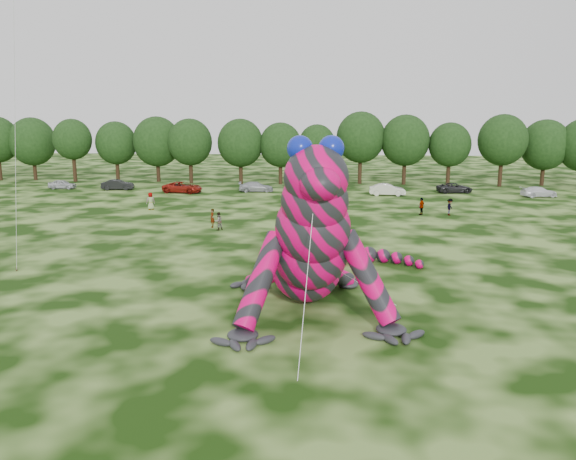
# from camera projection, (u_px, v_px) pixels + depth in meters

# --- Properties ---
(ground) EXTENTS (240.00, 240.00, 0.00)m
(ground) POSITION_uv_depth(u_px,v_px,m) (241.00, 329.00, 26.62)
(ground) COLOR #16330A
(ground) RESTS_ON ground
(inflatable_gecko) EXTENTS (18.46, 20.74, 9.10)m
(inflatable_gecko) POSITION_uv_depth(u_px,v_px,m) (304.00, 217.00, 30.42)
(inflatable_gecko) COLOR #D7015A
(inflatable_gecko) RESTS_ON ground
(tree_2) EXTENTS (7.04, 6.34, 9.64)m
(tree_2) POSITION_uv_depth(u_px,v_px,m) (33.00, 149.00, 86.90)
(tree_2) COLOR black
(tree_2) RESTS_ON ground
(tree_3) EXTENTS (5.81, 5.23, 9.44)m
(tree_3) POSITION_uv_depth(u_px,v_px,m) (73.00, 150.00, 84.60)
(tree_3) COLOR black
(tree_3) RESTS_ON ground
(tree_4) EXTENTS (6.22, 5.60, 9.06)m
(tree_4) POSITION_uv_depth(u_px,v_px,m) (116.00, 151.00, 85.69)
(tree_4) COLOR black
(tree_4) RESTS_ON ground
(tree_5) EXTENTS (7.16, 6.44, 9.80)m
(tree_5) POSITION_uv_depth(u_px,v_px,m) (157.00, 149.00, 84.75)
(tree_5) COLOR black
(tree_5) RESTS_ON ground
(tree_6) EXTENTS (6.52, 5.86, 9.49)m
(tree_6) POSITION_uv_depth(u_px,v_px,m) (190.00, 151.00, 82.56)
(tree_6) COLOR black
(tree_6) RESTS_ON ground
(tree_7) EXTENTS (6.68, 6.01, 9.48)m
(tree_7) POSITION_uv_depth(u_px,v_px,m) (241.00, 151.00, 82.00)
(tree_7) COLOR black
(tree_7) RESTS_ON ground
(tree_8) EXTENTS (6.14, 5.53, 8.94)m
(tree_8) POSITION_uv_depth(u_px,v_px,m) (280.00, 153.00, 81.69)
(tree_8) COLOR black
(tree_8) RESTS_ON ground
(tree_9) EXTENTS (5.27, 4.74, 8.68)m
(tree_9) POSITION_uv_depth(u_px,v_px,m) (317.00, 154.00, 81.59)
(tree_9) COLOR black
(tree_9) RESTS_ON ground
(tree_10) EXTENTS (7.09, 6.38, 10.50)m
(tree_10) POSITION_uv_depth(u_px,v_px,m) (360.00, 148.00, 82.03)
(tree_10) COLOR black
(tree_10) RESTS_ON ground
(tree_11) EXTENTS (7.01, 6.31, 10.07)m
(tree_11) POSITION_uv_depth(u_px,v_px,m) (405.00, 150.00, 81.11)
(tree_11) COLOR black
(tree_11) RESTS_ON ground
(tree_12) EXTENTS (5.99, 5.39, 8.97)m
(tree_12) POSITION_uv_depth(u_px,v_px,m) (449.00, 154.00, 80.21)
(tree_12) COLOR black
(tree_12) RESTS_ON ground
(tree_13) EXTENTS (6.83, 6.15, 10.13)m
(tree_13) POSITION_uv_depth(u_px,v_px,m) (502.00, 151.00, 78.84)
(tree_13) COLOR black
(tree_13) RESTS_ON ground
(tree_14) EXTENTS (6.82, 6.14, 9.40)m
(tree_14) POSITION_uv_depth(u_px,v_px,m) (544.00, 153.00, 79.90)
(tree_14) COLOR black
(tree_14) RESTS_ON ground
(car_0) EXTENTS (3.74, 1.68, 1.25)m
(car_0) POSITION_uv_depth(u_px,v_px,m) (62.00, 184.00, 77.14)
(car_0) COLOR silver
(car_0) RESTS_ON ground
(car_1) EXTENTS (4.43, 2.19, 1.40)m
(car_1) POSITION_uv_depth(u_px,v_px,m) (118.00, 185.00, 76.01)
(car_1) COLOR black
(car_1) RESTS_ON ground
(car_2) EXTENTS (5.47, 3.11, 1.44)m
(car_2) POSITION_uv_depth(u_px,v_px,m) (183.00, 187.00, 73.17)
(car_2) COLOR maroon
(car_2) RESTS_ON ground
(car_3) EXTENTS (4.74, 2.38, 1.32)m
(car_3) POSITION_uv_depth(u_px,v_px,m) (256.00, 187.00, 74.10)
(car_3) COLOR #A3A6AC
(car_3) RESTS_ON ground
(car_4) EXTENTS (3.95, 1.63, 1.34)m
(car_4) POSITION_uv_depth(u_px,v_px,m) (309.00, 187.00, 73.34)
(car_4) COLOR #101B4B
(car_4) RESTS_ON ground
(car_5) EXTENTS (4.52, 1.65, 1.48)m
(car_5) POSITION_uv_depth(u_px,v_px,m) (387.00, 190.00, 70.64)
(car_5) COLOR silver
(car_5) RESTS_ON ground
(car_6) EXTENTS (4.90, 2.94, 1.27)m
(car_6) POSITION_uv_depth(u_px,v_px,m) (455.00, 188.00, 73.15)
(car_6) COLOR #262628
(car_6) RESTS_ON ground
(car_7) EXTENTS (4.67, 2.60, 1.28)m
(car_7) POSITION_uv_depth(u_px,v_px,m) (539.00, 192.00, 69.40)
(car_7) COLOR white
(car_7) RESTS_ON ground
(spectator_4) EXTENTS (1.09, 0.99, 1.87)m
(spectator_4) POSITION_uv_depth(u_px,v_px,m) (151.00, 201.00, 60.01)
(spectator_4) COLOR gray
(spectator_4) RESTS_ON ground
(spectator_1) EXTENTS (0.97, 0.97, 1.59)m
(spectator_1) POSITION_uv_depth(u_px,v_px,m) (218.00, 221.00, 49.35)
(spectator_1) COLOR gray
(spectator_1) RESTS_ON ground
(spectator_0) EXTENTS (0.61, 0.72, 1.69)m
(spectator_0) POSITION_uv_depth(u_px,v_px,m) (212.00, 218.00, 50.55)
(spectator_0) COLOR gray
(spectator_0) RESTS_ON ground
(spectator_2) EXTENTS (1.09, 1.27, 1.71)m
(spectator_2) POSITION_uv_depth(u_px,v_px,m) (450.00, 207.00, 56.58)
(spectator_2) COLOR gray
(spectator_2) RESTS_ON ground
(spectator_5) EXTENTS (1.81, 1.32, 1.89)m
(spectator_5) POSITION_uv_depth(u_px,v_px,m) (316.00, 226.00, 46.54)
(spectator_5) COLOR gray
(spectator_5) RESTS_ON ground
(spectator_3) EXTENTS (0.96, 1.08, 1.75)m
(spectator_3) POSITION_uv_depth(u_px,v_px,m) (422.00, 206.00, 56.90)
(spectator_3) COLOR gray
(spectator_3) RESTS_ON ground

